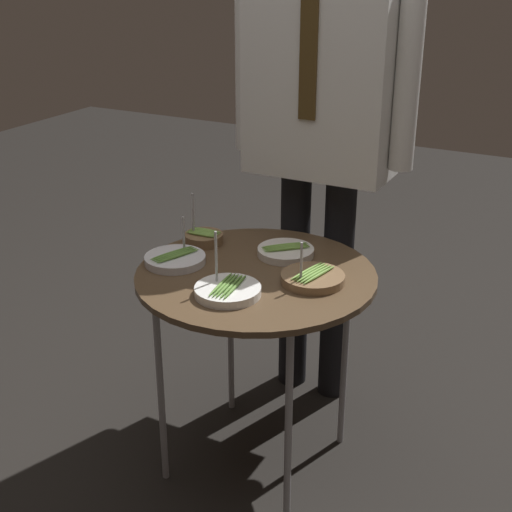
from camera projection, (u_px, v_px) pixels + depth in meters
The scene contains 8 objects.
ground_plane at pixel (256, 458), 2.26m from camera, with size 8.00×8.00×0.00m, color black.
serving_cart at pixel (256, 286), 2.02m from camera, with size 0.68×0.68×0.65m.
bowl_asparagus_near_rim at pixel (228, 290), 1.86m from camera, with size 0.18×0.18×0.16m.
bowl_asparagus_mid_right at pixel (204, 237), 2.19m from camera, with size 0.12×0.12×0.16m.
bowl_asparagus_front_left at pixel (286, 251), 2.10m from camera, with size 0.17×0.17×0.03m.
bowl_asparagus_back_right at pixel (175, 259), 2.05m from camera, with size 0.18×0.18×0.12m.
bowl_asparagus_center at pixel (313, 278), 1.93m from camera, with size 0.17×0.17×0.13m.
waiter_figure at pixel (322, 102), 2.22m from camera, with size 0.61×0.23×1.65m.
Camera 1 is at (0.84, -1.61, 1.49)m, focal length 50.00 mm.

